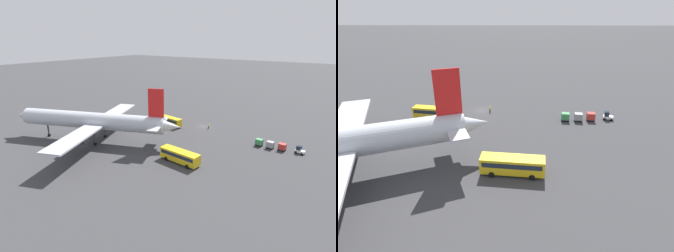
# 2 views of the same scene
# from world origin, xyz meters

# --- Properties ---
(ground_plane) EXTENTS (600.00, 600.00, 0.00)m
(ground_plane) POSITION_xyz_m (0.00, 0.00, 0.00)
(ground_plane) COLOR #38383A
(airplane) EXTENTS (51.66, 45.27, 17.05)m
(airplane) POSITION_xyz_m (20.81, 31.57, 6.41)
(airplane) COLOR #B2B7C1
(airplane) RESTS_ON ground
(shuttle_bus_near) EXTENTS (10.99, 4.09, 3.23)m
(shuttle_bus_near) POSITION_xyz_m (10.90, 6.22, 1.94)
(shuttle_bus_near) COLOR gold
(shuttle_bus_near) RESTS_ON ground
(shuttle_bus_far) EXTENTS (11.18, 4.05, 3.22)m
(shuttle_bus_far) POSITION_xyz_m (-8.47, 29.07, 1.93)
(shuttle_bus_far) COLOR gold
(shuttle_bus_far) RESTS_ON ground
(baggage_tug) EXTENTS (2.67, 2.19, 2.10)m
(baggage_tug) POSITION_xyz_m (-32.46, 5.53, 0.94)
(baggage_tug) COLOR white
(baggage_tug) RESTS_ON ground
(worker_person) EXTENTS (0.38, 0.38, 1.74)m
(worker_person) POSITION_xyz_m (-2.54, 1.14, 0.87)
(worker_person) COLOR #1E1E2D
(worker_person) RESTS_ON ground
(cargo_cart_red) EXTENTS (2.17, 1.89, 2.06)m
(cargo_cart_red) POSITION_xyz_m (-28.05, 6.26, 1.19)
(cargo_cart_red) COLOR #38383D
(cargo_cart_red) RESTS_ON ground
(cargo_cart_grey) EXTENTS (2.17, 1.89, 2.06)m
(cargo_cart_grey) POSITION_xyz_m (-24.87, 6.63, 1.19)
(cargo_cart_grey) COLOR #38383D
(cargo_cart_grey) RESTS_ON ground
(cargo_cart_green) EXTENTS (2.17, 1.89, 2.06)m
(cargo_cart_green) POSITION_xyz_m (-21.69, 6.47, 1.19)
(cargo_cart_green) COLOR #38383D
(cargo_cart_green) RESTS_ON ground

